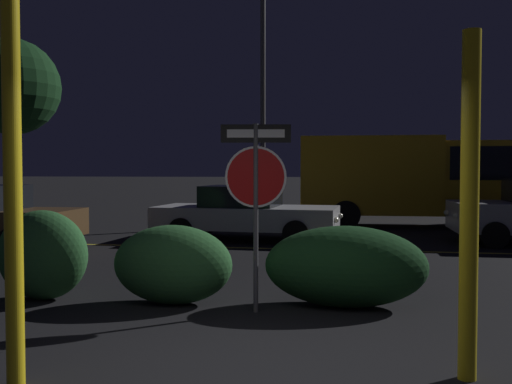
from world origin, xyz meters
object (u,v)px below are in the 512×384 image
(yellow_pole_right, at_px, (469,206))
(tree_1, at_px, (11,87))
(hedge_bush_1, at_px, (43,255))
(yellow_pole_left, at_px, (13,181))
(hedge_bush_2, at_px, (173,264))
(hedge_bush_3, at_px, (346,266))
(passing_car_2, at_px, (246,213))
(street_lamp, at_px, (263,50))
(stop_sign, at_px, (256,179))
(delivery_truck, at_px, (417,176))

(yellow_pole_right, relative_size, tree_1, 0.43)
(yellow_pole_right, relative_size, hedge_bush_1, 2.30)
(yellow_pole_left, distance_m, hedge_bush_2, 3.17)
(hedge_bush_2, distance_m, hedge_bush_3, 2.23)
(tree_1, bearing_deg, hedge_bush_1, -56.55)
(yellow_pole_left, relative_size, passing_car_2, 0.71)
(hedge_bush_3, height_order, street_lamp, street_lamp)
(hedge_bush_2, xyz_separation_m, passing_car_2, (-0.25, 6.80, 0.17))
(stop_sign, bearing_deg, yellow_pole_left, -128.08)
(hedge_bush_1, distance_m, tree_1, 16.22)
(hedge_bush_1, distance_m, hedge_bush_3, 4.03)
(stop_sign, distance_m, hedge_bush_3, 1.62)
(stop_sign, height_order, yellow_pole_left, yellow_pole_left)
(hedge_bush_2, relative_size, street_lamp, 0.19)
(yellow_pole_left, relative_size, delivery_truck, 0.49)
(hedge_bush_2, bearing_deg, delivery_truck, 68.18)
(street_lamp, relative_size, tree_1, 1.23)
(yellow_pole_left, xyz_separation_m, yellow_pole_right, (3.63, 0.74, -0.21))
(yellow_pole_right, bearing_deg, yellow_pole_left, -168.48)
(yellow_pole_right, distance_m, hedge_bush_1, 5.54)
(hedge_bush_3, bearing_deg, passing_car_2, 110.48)
(street_lamp, bearing_deg, hedge_bush_2, -88.09)
(yellow_pole_left, height_order, hedge_bush_3, yellow_pole_left)
(stop_sign, height_order, hedge_bush_2, stop_sign)
(hedge_bush_2, xyz_separation_m, tree_1, (-10.42, 13.01, 4.37))
(stop_sign, height_order, delivery_truck, delivery_truck)
(passing_car_2, bearing_deg, stop_sign, 15.21)
(hedge_bush_1, height_order, delivery_truck, delivery_truck)
(yellow_pole_right, bearing_deg, passing_car_2, 111.14)
(hedge_bush_3, xyz_separation_m, tree_1, (-12.65, 12.83, 4.37))
(delivery_truck, bearing_deg, yellow_pole_right, -6.46)
(yellow_pole_left, bearing_deg, hedge_bush_1, 115.90)
(yellow_pole_left, height_order, tree_1, tree_1)
(stop_sign, bearing_deg, passing_car_2, 92.85)
(yellow_pole_left, relative_size, tree_1, 0.49)
(stop_sign, relative_size, hedge_bush_2, 1.46)
(stop_sign, distance_m, delivery_truck, 11.60)
(tree_1, bearing_deg, yellow_pole_left, -57.84)
(hedge_bush_2, height_order, delivery_truck, delivery_truck)
(hedge_bush_2, xyz_separation_m, street_lamp, (-0.35, 10.43, 4.92))
(hedge_bush_1, bearing_deg, tree_1, 123.45)
(hedge_bush_3, bearing_deg, tree_1, 134.59)
(stop_sign, distance_m, yellow_pole_left, 3.08)
(yellow_pole_right, relative_size, hedge_bush_3, 1.40)
(hedge_bush_1, xyz_separation_m, delivery_truck, (6.16, 10.92, 0.97))
(yellow_pole_right, xyz_separation_m, hedge_bush_3, (-1.01, 2.38, -0.93))
(hedge_bush_2, bearing_deg, tree_1, 128.69)
(delivery_truck, bearing_deg, passing_car_2, -50.00)
(yellow_pole_left, relative_size, hedge_bush_2, 2.10)
(delivery_truck, bearing_deg, yellow_pole_left, -20.51)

